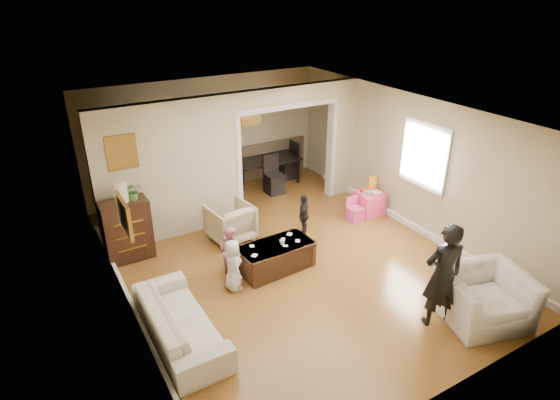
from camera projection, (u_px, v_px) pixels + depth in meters
floor at (286, 257)px, 8.21m from camera, size 7.00×7.00×0.00m
partition_left at (171, 172)px, 8.43m from camera, size 2.75×0.18×2.60m
partition_right at (340, 139)px, 10.18m from camera, size 0.55×0.18×2.60m
partition_header at (287, 95)px, 9.08m from camera, size 2.22×0.18×0.35m
window_pane at (425, 155)px, 8.48m from camera, size 0.03×0.95×1.10m
framed_art_partition at (122, 152)px, 7.74m from camera, size 0.45×0.03×0.55m
framed_art_sofa_wall at (124, 216)px, 5.74m from camera, size 0.03×0.55×0.40m
framed_art_alcove at (250, 113)px, 10.67m from camera, size 0.45×0.03×0.55m
sofa at (180, 321)px, 6.24m from camera, size 0.79×1.99×0.58m
armchair_back at (230, 222)px, 8.66m from camera, size 0.85×0.86×0.71m
armchair_front at (484, 297)px, 6.57m from camera, size 1.40×1.30×0.75m
dresser at (127, 230)px, 7.99m from camera, size 0.80×0.45×1.09m
table_lamp at (121, 192)px, 7.68m from camera, size 0.22×0.22×0.36m
potted_plant at (133, 191)px, 7.78m from camera, size 0.28×0.24×0.31m
coffee_table at (276, 257)px, 7.80m from camera, size 1.29×0.71×0.47m
coffee_cup at (282, 242)px, 7.69m from camera, size 0.10×0.10×0.08m
play_table at (369, 203)px, 9.68m from camera, size 0.53×0.53×0.48m
cereal_box at (372, 183)px, 9.64m from camera, size 0.20×0.09×0.30m
cyan_cup at (368, 193)px, 9.47m from camera, size 0.08×0.08×0.08m
toy_block at (362, 191)px, 9.60m from camera, size 0.09×0.08×0.05m
play_bowl at (376, 193)px, 9.49m from camera, size 0.22×0.22×0.05m
dining_table at (261, 171)px, 11.11m from camera, size 1.88×1.17×0.63m
adult_person at (443, 275)px, 6.31m from camera, size 0.67×0.54×1.60m
child_kneel_a at (233, 265)px, 7.21m from camera, size 0.32×0.45×0.86m
child_kneel_b at (230, 250)px, 7.63m from camera, size 0.47×0.51×0.86m
child_toddler at (304, 215)px, 8.78m from camera, size 0.51×0.50×0.86m
craft_papers at (277, 243)px, 7.74m from camera, size 0.97×0.43×0.00m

